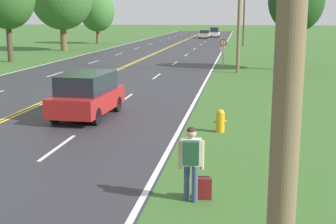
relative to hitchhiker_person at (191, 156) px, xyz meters
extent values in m
cube|color=white|center=(-4.66, 3.72, -1.05)|extent=(0.12, 3.00, 0.00)
cube|color=white|center=(-4.66, 12.72, -1.05)|extent=(0.12, 3.00, 0.00)
cube|color=white|center=(-4.66, 21.72, -1.05)|extent=(0.12, 3.00, 0.00)
cube|color=white|center=(-4.66, 30.72, -1.05)|extent=(0.12, 3.00, 0.00)
cube|color=white|center=(-4.66, 39.72, -1.05)|extent=(0.12, 3.00, 0.00)
cube|color=white|center=(-4.66, 48.72, -1.05)|extent=(0.12, 3.00, 0.00)
cube|color=white|center=(-4.66, 57.72, -1.05)|extent=(0.12, 3.00, 0.00)
cube|color=white|center=(-4.66, 66.72, -1.05)|extent=(0.12, 3.00, 0.00)
cube|color=white|center=(-4.66, 75.72, -1.05)|extent=(0.12, 3.00, 0.00)
cube|color=white|center=(-4.66, 84.72, -1.05)|extent=(0.12, 3.00, 0.00)
cube|color=white|center=(-4.66, 93.72, -1.05)|extent=(0.12, 3.00, 0.00)
cube|color=white|center=(-4.66, 102.72, -1.05)|extent=(0.12, 3.00, 0.00)
cube|color=white|center=(-12.05, 21.72, -1.05)|extent=(0.12, 3.00, 0.00)
cube|color=white|center=(-12.05, 30.72, -1.05)|extent=(0.12, 3.00, 0.00)
cube|color=white|center=(-12.05, 39.72, -1.05)|extent=(0.12, 3.00, 0.00)
cube|color=white|center=(-12.05, 48.72, -1.05)|extent=(0.12, 3.00, 0.00)
cube|color=white|center=(-12.05, 57.72, -1.05)|extent=(0.12, 3.00, 0.00)
cube|color=white|center=(-12.05, 66.72, -1.05)|extent=(0.12, 3.00, 0.00)
cube|color=white|center=(-12.05, 75.72, -1.05)|extent=(0.12, 3.00, 0.00)
cube|color=white|center=(-12.05, 84.72, -1.05)|extent=(0.12, 3.00, 0.00)
cube|color=white|center=(-12.05, 93.72, -1.05)|extent=(0.12, 3.00, 0.00)
cube|color=white|center=(-12.05, 102.72, -1.05)|extent=(0.12, 3.00, 0.00)
cylinder|color=#38476B|center=(-0.10, 0.11, -0.64)|extent=(0.14, 0.14, 0.84)
cylinder|color=#38476B|center=(0.10, -0.03, -0.64)|extent=(0.14, 0.14, 0.84)
cube|color=white|center=(0.00, 0.04, 0.09)|extent=(0.46, 0.22, 0.63)
sphere|color=tan|center=(0.00, 0.04, 0.53)|extent=(0.23, 0.23, 0.23)
sphere|color=#2D2319|center=(0.00, 0.04, 0.57)|extent=(0.21, 0.21, 0.21)
cylinder|color=tan|center=(-0.25, 0.02, 0.03)|extent=(0.09, 0.09, 0.66)
cylinder|color=tan|center=(0.25, 0.06, 0.03)|extent=(0.09, 0.09, 0.66)
cube|color=#1E472D|center=(0.01, -0.14, 0.12)|extent=(0.37, 0.20, 0.53)
cube|color=maroon|center=(0.28, 0.18, -0.81)|extent=(0.39, 0.19, 0.50)
cylinder|color=black|center=(0.28, 0.18, -0.52)|extent=(0.26, 0.04, 0.02)
cylinder|color=gold|center=(0.38, 6.58, -0.75)|extent=(0.31, 0.31, 0.63)
sphere|color=gold|center=(0.38, 6.58, -0.37)|extent=(0.29, 0.29, 0.29)
cylinder|color=gold|center=(0.58, 6.58, -0.68)|extent=(0.08, 0.11, 0.11)
cylinder|color=gold|center=(0.19, 6.58, -0.68)|extent=(0.08, 0.11, 0.11)
cylinder|color=gray|center=(-0.31, 27.09, 0.10)|extent=(0.07, 0.07, 2.32)
cylinder|color=silver|center=(-0.31, 27.07, 1.01)|extent=(0.60, 0.02, 0.60)
torus|color=red|center=(-0.31, 27.06, 1.01)|extent=(0.55, 0.07, 0.55)
cube|color=silver|center=(-0.31, 27.07, 0.46)|extent=(0.44, 0.02, 0.44)
cylinder|color=brown|center=(0.86, 24.73, 3.71)|extent=(0.24, 0.24, 9.54)
cylinder|color=brown|center=(1.38, 55.63, 3.38)|extent=(0.24, 0.24, 8.88)
cylinder|color=brown|center=(-19.92, 43.90, 0.73)|extent=(0.75, 0.75, 3.57)
cylinder|color=brown|center=(-20.07, 58.13, 0.20)|extent=(0.51, 0.51, 2.53)
ellipsoid|color=#386B2D|center=(-20.07, 58.13, 3.64)|extent=(5.11, 5.11, 5.88)
cylinder|color=#473828|center=(-19.66, 30.00, 0.77)|extent=(0.50, 0.50, 3.66)
cylinder|color=brown|center=(5.07, 27.15, 0.68)|extent=(0.42, 0.42, 3.49)
ellipsoid|color=#1E4219|center=(5.07, 27.15, 4.21)|extent=(4.19, 4.19, 4.82)
cylinder|color=black|center=(-4.38, 6.94, -0.72)|extent=(0.23, 0.69, 0.68)
cylinder|color=black|center=(-6.08, 7.02, -0.72)|extent=(0.23, 0.69, 0.68)
cylinder|color=black|center=(-4.25, 9.58, -0.72)|extent=(0.23, 0.69, 0.68)
cylinder|color=black|center=(-5.95, 9.66, -0.72)|extent=(0.23, 0.69, 0.68)
cube|color=#A81E1E|center=(-5.17, 8.30, -0.38)|extent=(2.11, 4.36, 0.76)
cube|color=#1E232D|center=(-5.17, 8.30, 0.39)|extent=(1.81, 3.07, 0.77)
cylinder|color=black|center=(-4.79, 75.85, -0.73)|extent=(0.20, 0.66, 0.66)
cylinder|color=black|center=(-6.41, 75.86, -0.73)|extent=(0.20, 0.66, 0.66)
cylinder|color=black|center=(-4.77, 78.32, -0.73)|extent=(0.20, 0.66, 0.66)
cylinder|color=black|center=(-6.39, 78.33, -0.73)|extent=(0.20, 0.66, 0.66)
cube|color=#C1B28E|center=(-5.59, 77.09, -0.46)|extent=(1.85, 3.99, 0.61)
cube|color=#1E232D|center=(-5.59, 77.25, 0.13)|extent=(1.62, 2.20, 0.59)
cylinder|color=black|center=(-3.28, 81.04, -0.74)|extent=(0.22, 0.64, 0.64)
cylinder|color=black|center=(-4.79, 81.08, -0.74)|extent=(0.22, 0.64, 0.64)
cylinder|color=black|center=(-3.21, 83.53, -0.74)|extent=(0.22, 0.64, 0.64)
cylinder|color=black|center=(-4.71, 83.57, -0.74)|extent=(0.22, 0.64, 0.64)
cube|color=white|center=(-4.00, 82.30, -0.45)|extent=(1.83, 4.07, 0.65)
cube|color=#1E232D|center=(-4.00, 82.30, 0.34)|extent=(1.59, 2.86, 0.94)
camera|label=1|loc=(1.02, -9.98, 3.09)|focal=50.00mm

